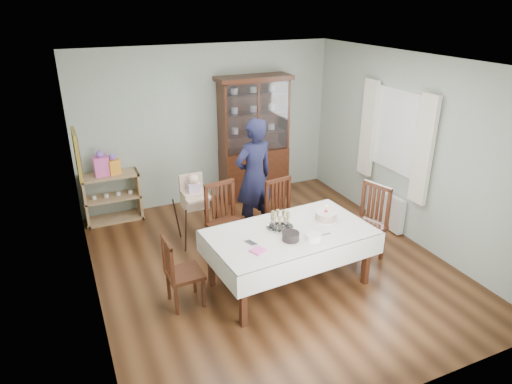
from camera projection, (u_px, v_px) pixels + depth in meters
floor at (271, 264)px, 6.28m from camera, size 5.00×5.00×0.00m
room_shell at (255, 134)px, 6.05m from camera, size 5.00×5.00×5.00m
dining_table at (289, 258)px, 5.69m from camera, size 2.08×1.29×0.76m
china_cabinet at (254, 137)px, 8.01m from camera, size 1.30×0.48×2.18m
sideboard at (112, 197)px, 7.38m from camera, size 0.90×0.38×0.80m
picture_frame at (77, 154)px, 5.47m from camera, size 0.04×0.48×0.58m
window at (398, 131)px, 6.75m from camera, size 0.04×1.02×1.22m
curtain_left at (424, 150)px, 6.25m from camera, size 0.07×0.30×1.55m
curtain_right at (368, 128)px, 7.29m from camera, size 0.07×0.30×1.55m
radiator at (385, 208)px, 7.22m from camera, size 0.10×0.80×0.55m
chair_far_left at (228, 237)px, 6.32m from camera, size 0.56×0.56×1.08m
chair_far_right at (285, 228)px, 6.61m from camera, size 0.51×0.51×1.01m
chair_end_left at (184, 284)px, 5.37m from camera, size 0.41×0.41×0.89m
chair_end_right at (364, 238)px, 6.31m from camera, size 0.59×0.59×1.06m
woman at (254, 177)px, 6.84m from camera, size 0.73×0.56×1.80m
high_chair at (195, 215)px, 6.74m from camera, size 0.48×0.48×1.06m
champagne_tray at (280, 223)px, 5.60m from camera, size 0.34×0.34×0.20m
birthday_cake at (326, 216)px, 5.80m from camera, size 0.31×0.31×0.21m
plate_stack_dark at (291, 236)px, 5.33m from camera, size 0.23×0.23×0.10m
plate_stack_white at (314, 237)px, 5.33m from camera, size 0.22×0.22×0.08m
napkin_stack at (258, 251)px, 5.11m from camera, size 0.19×0.19×0.02m
cutlery at (248, 243)px, 5.27m from camera, size 0.14×0.17×0.01m
cake_knife at (322, 235)px, 5.45m from camera, size 0.25×0.03×0.01m
gift_bag_pink at (101, 165)px, 7.09m from camera, size 0.23×0.16×0.42m
gift_bag_orange at (113, 165)px, 7.17m from camera, size 0.22×0.19×0.34m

